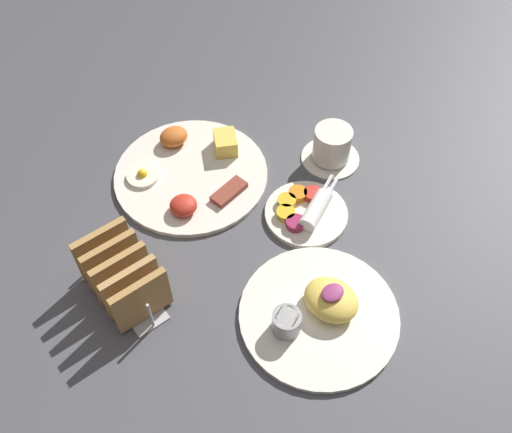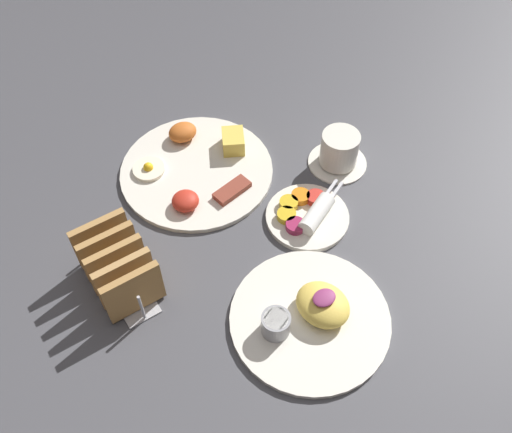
{
  "view_description": "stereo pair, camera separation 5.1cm",
  "coord_description": "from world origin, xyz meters",
  "px_view_note": "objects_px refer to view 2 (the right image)",
  "views": [
    {
      "loc": [
        -0.32,
        -0.47,
        0.86
      ],
      "look_at": [
        0.08,
        0.04,
        0.03
      ],
      "focal_mm": 40.0,
      "sensor_mm": 36.0,
      "label": 1
    },
    {
      "loc": [
        -0.27,
        -0.5,
        0.86
      ],
      "look_at": [
        0.08,
        0.04,
        0.03
      ],
      "focal_mm": 40.0,
      "sensor_mm": 36.0,
      "label": 2
    }
  ],
  "objects_px": {
    "plate_condiments": "(307,214)",
    "plate_foreground": "(310,315)",
    "coffee_cup": "(339,151)",
    "plate_breakfast": "(197,168)",
    "toast_rack": "(118,267)"
  },
  "relations": [
    {
      "from": "coffee_cup",
      "to": "plate_foreground",
      "type": "bearing_deg",
      "value": -135.25
    },
    {
      "from": "plate_foreground",
      "to": "coffee_cup",
      "type": "bearing_deg",
      "value": 44.75
    },
    {
      "from": "plate_condiments",
      "to": "coffee_cup",
      "type": "height_order",
      "value": "coffee_cup"
    },
    {
      "from": "plate_breakfast",
      "to": "toast_rack",
      "type": "height_order",
      "value": "toast_rack"
    },
    {
      "from": "plate_condiments",
      "to": "toast_rack",
      "type": "bearing_deg",
      "value": 170.33
    },
    {
      "from": "plate_breakfast",
      "to": "toast_rack",
      "type": "relative_size",
      "value": 1.71
    },
    {
      "from": "plate_condiments",
      "to": "plate_foreground",
      "type": "distance_m",
      "value": 0.22
    },
    {
      "from": "plate_breakfast",
      "to": "plate_foreground",
      "type": "distance_m",
      "value": 0.4
    },
    {
      "from": "plate_foreground",
      "to": "coffee_cup",
      "type": "distance_m",
      "value": 0.36
    },
    {
      "from": "toast_rack",
      "to": "plate_breakfast",
      "type": "bearing_deg",
      "value": 33.61
    },
    {
      "from": "toast_rack",
      "to": "coffee_cup",
      "type": "relative_size",
      "value": 1.5
    },
    {
      "from": "plate_condiments",
      "to": "plate_foreground",
      "type": "xyz_separation_m",
      "value": [
        -0.12,
        -0.18,
        0.0
      ]
    },
    {
      "from": "plate_breakfast",
      "to": "plate_foreground",
      "type": "relative_size",
      "value": 1.14
    },
    {
      "from": "plate_condiments",
      "to": "toast_rack",
      "type": "xyz_separation_m",
      "value": [
        -0.35,
        0.06,
        0.04
      ]
    },
    {
      "from": "plate_breakfast",
      "to": "coffee_cup",
      "type": "distance_m",
      "value": 0.29
    }
  ]
}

